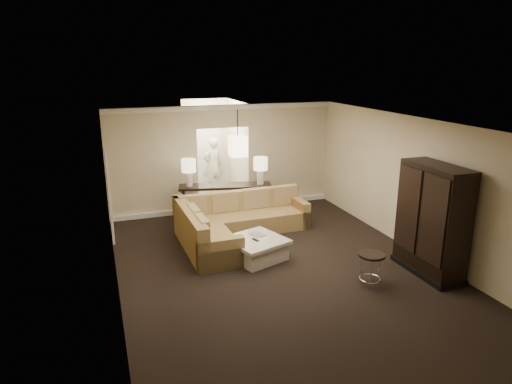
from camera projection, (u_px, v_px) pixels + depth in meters
name	position (u px, v px, depth m)	size (l,w,h in m)	color
ground	(280.00, 269.00, 8.81)	(8.00, 8.00, 0.00)	black
wall_back	(224.00, 158.00, 12.05)	(6.00, 0.04, 2.80)	beige
wall_front	(427.00, 306.00, 4.80)	(6.00, 0.04, 2.80)	beige
wall_left	(112.00, 218.00, 7.46)	(0.04, 8.00, 2.80)	beige
wall_right	(416.00, 186.00, 9.38)	(0.04, 8.00, 2.80)	beige
ceiling	(283.00, 125.00, 8.03)	(6.00, 8.00, 0.02)	white
crown_molding	(223.00, 107.00, 11.63)	(6.00, 0.10, 0.12)	white
baseboard	(225.00, 207.00, 12.37)	(6.00, 0.10, 0.12)	white
side_door	(109.00, 193.00, 10.11)	(0.05, 0.90, 2.10)	silver
foyer	(211.00, 153.00, 13.29)	(1.44, 2.02, 2.80)	silver
sectional_sofa	(232.00, 223.00, 10.26)	(3.11, 2.47, 0.93)	brown
coffee_table	(256.00, 248.00, 9.25)	(1.35, 1.35, 0.45)	beige
console_table	(226.00, 199.00, 11.50)	(2.36, 1.02, 0.89)	black
armoire	(432.00, 222.00, 8.43)	(0.62, 1.46, 2.10)	black
drink_table	(371.00, 263.00, 8.13)	(0.47, 0.47, 0.59)	black
table_lamp_left	(189.00, 168.00, 11.18)	(0.36, 0.36, 0.68)	silver
table_lamp_right	(260.00, 166.00, 11.38)	(0.36, 0.36, 0.68)	silver
pendant_light	(238.00, 146.00, 10.71)	(0.38, 0.38, 1.09)	black
person	(213.00, 163.00, 13.64)	(0.68, 0.45, 1.87)	beige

